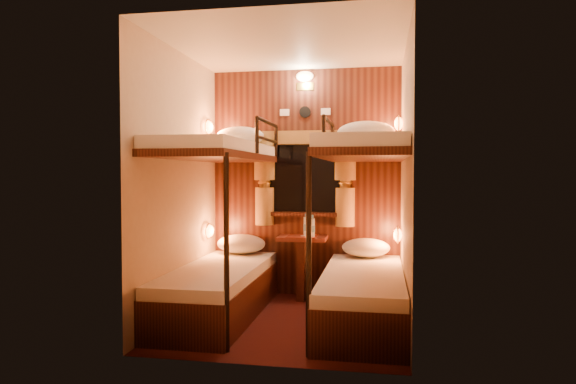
% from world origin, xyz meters
% --- Properties ---
extents(floor, '(2.10, 2.10, 0.00)m').
position_xyz_m(floor, '(0.00, 0.00, 0.00)').
color(floor, '#390F10').
rests_on(floor, ground).
extents(ceiling, '(2.10, 2.10, 0.00)m').
position_xyz_m(ceiling, '(0.00, 0.00, 2.40)').
color(ceiling, silver).
rests_on(ceiling, wall_back).
extents(wall_back, '(2.40, 0.00, 2.40)m').
position_xyz_m(wall_back, '(0.00, 1.05, 1.20)').
color(wall_back, '#C6B293').
rests_on(wall_back, floor).
extents(wall_front, '(2.40, 0.00, 2.40)m').
position_xyz_m(wall_front, '(0.00, -1.05, 1.20)').
color(wall_front, '#C6B293').
rests_on(wall_front, floor).
extents(wall_left, '(0.00, 2.40, 2.40)m').
position_xyz_m(wall_left, '(-1.00, 0.00, 1.20)').
color(wall_left, '#C6B293').
rests_on(wall_left, floor).
extents(wall_right, '(0.00, 2.40, 2.40)m').
position_xyz_m(wall_right, '(1.00, 0.00, 1.20)').
color(wall_right, '#C6B293').
rests_on(wall_right, floor).
extents(back_panel, '(2.00, 0.03, 2.40)m').
position_xyz_m(back_panel, '(0.00, 1.04, 1.20)').
color(back_panel, black).
rests_on(back_panel, floor).
extents(bunk_left, '(0.72, 1.90, 1.82)m').
position_xyz_m(bunk_left, '(-0.65, 0.07, 0.56)').
color(bunk_left, black).
rests_on(bunk_left, floor).
extents(bunk_right, '(0.72, 1.90, 1.82)m').
position_xyz_m(bunk_right, '(0.65, 0.07, 0.56)').
color(bunk_right, black).
rests_on(bunk_right, floor).
extents(window, '(1.00, 0.12, 0.79)m').
position_xyz_m(window, '(0.00, 1.00, 1.18)').
color(window, black).
rests_on(window, back_panel).
extents(curtains, '(1.10, 0.22, 1.00)m').
position_xyz_m(curtains, '(0.00, 0.97, 1.26)').
color(curtains, olive).
rests_on(curtains, back_panel).
extents(back_fixtures, '(0.54, 0.09, 0.48)m').
position_xyz_m(back_fixtures, '(0.00, 1.00, 2.25)').
color(back_fixtures, black).
rests_on(back_fixtures, back_panel).
extents(reading_lamps, '(2.00, 0.20, 1.25)m').
position_xyz_m(reading_lamps, '(-0.00, 0.70, 1.24)').
color(reading_lamps, orange).
rests_on(reading_lamps, wall_left).
extents(table, '(0.50, 0.34, 0.66)m').
position_xyz_m(table, '(0.00, 0.85, 0.41)').
color(table, '#592614').
rests_on(table, floor).
extents(bottle_left, '(0.07, 0.07, 0.23)m').
position_xyz_m(bottle_left, '(0.04, 0.89, 0.75)').
color(bottle_left, '#99BFE5').
rests_on(bottle_left, table).
extents(bottle_right, '(0.07, 0.07, 0.23)m').
position_xyz_m(bottle_right, '(0.11, 0.79, 0.75)').
color(bottle_right, '#99BFE5').
rests_on(bottle_right, table).
extents(sachet_a, '(0.08, 0.07, 0.01)m').
position_xyz_m(sachet_a, '(0.08, 0.77, 0.65)').
color(sachet_a, silver).
rests_on(sachet_a, table).
extents(sachet_b, '(0.08, 0.07, 0.01)m').
position_xyz_m(sachet_b, '(0.02, 0.84, 0.65)').
color(sachet_b, silver).
rests_on(sachet_b, table).
extents(pillow_lower_left, '(0.51, 0.37, 0.20)m').
position_xyz_m(pillow_lower_left, '(-0.65, 0.83, 0.56)').
color(pillow_lower_left, silver).
rests_on(pillow_lower_left, bunk_left).
extents(pillow_lower_right, '(0.48, 0.34, 0.19)m').
position_xyz_m(pillow_lower_right, '(0.65, 0.82, 0.55)').
color(pillow_lower_right, silver).
rests_on(pillow_lower_right, bunk_right).
extents(pillow_upper_left, '(0.51, 0.36, 0.20)m').
position_xyz_m(pillow_upper_left, '(-0.65, 0.80, 1.69)').
color(pillow_upper_left, silver).
rests_on(pillow_upper_left, bunk_left).
extents(pillow_upper_right, '(0.56, 0.40, 0.22)m').
position_xyz_m(pillow_upper_right, '(0.65, 0.67, 1.70)').
color(pillow_upper_right, silver).
rests_on(pillow_upper_right, bunk_right).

